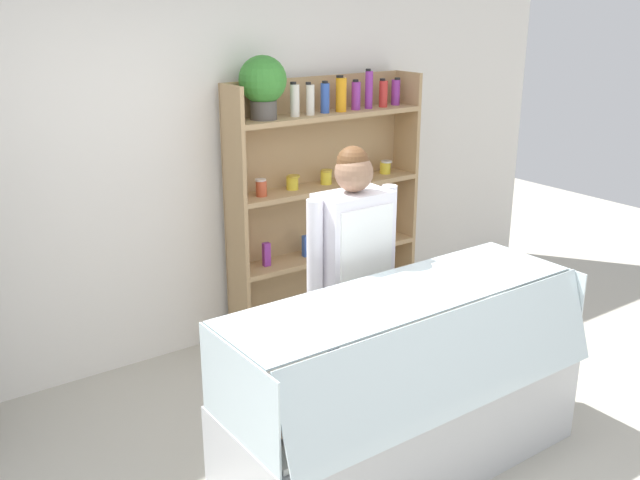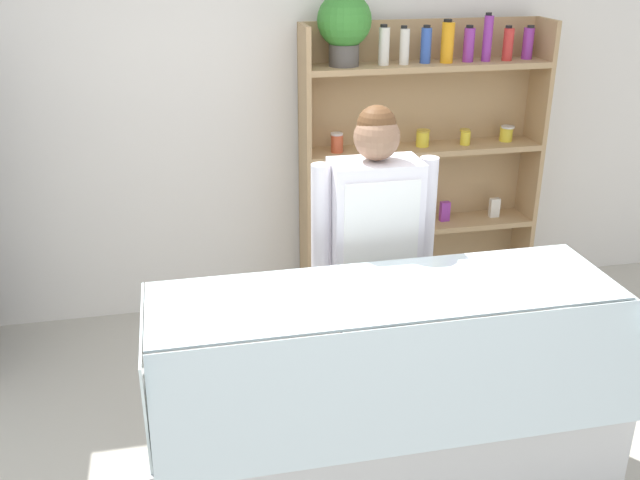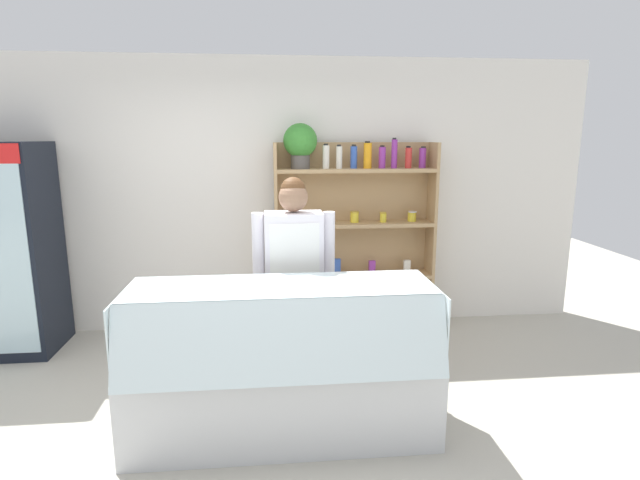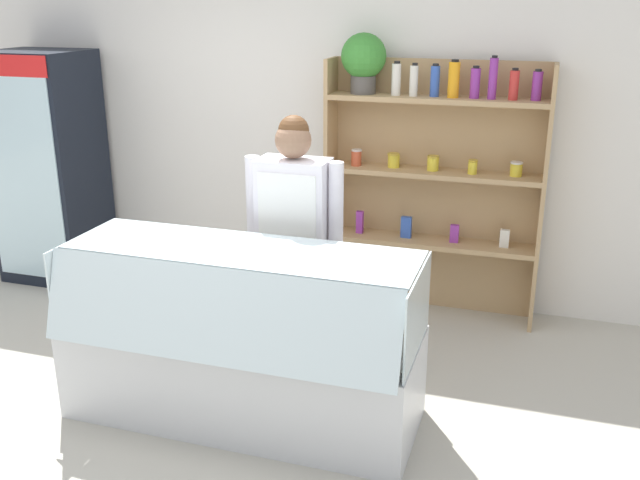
# 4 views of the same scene
# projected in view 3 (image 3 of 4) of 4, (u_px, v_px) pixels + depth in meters

# --- Properties ---
(ground_plane) EXTENTS (12.00, 12.00, 0.00)m
(ground_plane) POSITION_uv_depth(u_px,v_px,m) (251.00, 439.00, 3.26)
(ground_plane) COLOR #B7B2A3
(back_wall) EXTENTS (6.80, 0.10, 2.70)m
(back_wall) POSITION_uv_depth(u_px,v_px,m) (254.00, 196.00, 5.02)
(back_wall) COLOR white
(back_wall) RESTS_ON ground
(drinks_fridge) EXTENTS (0.75, 0.66, 1.90)m
(drinks_fridge) POSITION_uv_depth(u_px,v_px,m) (7.00, 250.00, 4.45)
(drinks_fridge) COLOR black
(drinks_fridge) RESTS_ON ground
(shelving_unit) EXTENTS (1.58, 0.32, 2.06)m
(shelving_unit) POSITION_uv_depth(u_px,v_px,m) (344.00, 213.00, 4.92)
(shelving_unit) COLOR tan
(shelving_unit) RESTS_ON ground
(deli_display_case) EXTENTS (1.99, 0.78, 1.01)m
(deli_display_case) POSITION_uv_depth(u_px,v_px,m) (282.00, 387.00, 3.30)
(deli_display_case) COLOR silver
(deli_display_case) RESTS_ON ground
(shop_clerk) EXTENTS (0.62, 0.25, 1.65)m
(shop_clerk) POSITION_uv_depth(u_px,v_px,m) (294.00, 267.00, 3.75)
(shop_clerk) COLOR #2D2D38
(shop_clerk) RESTS_ON ground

